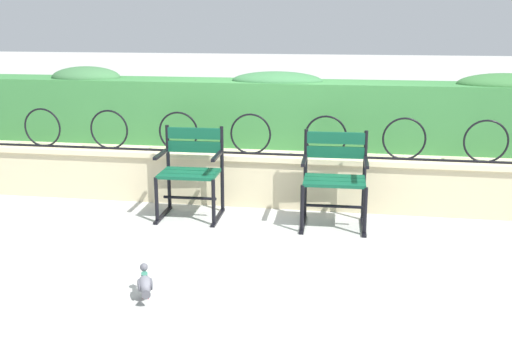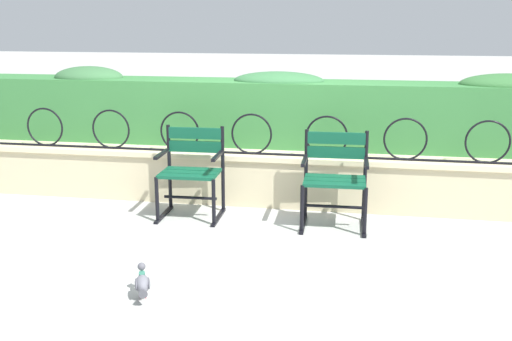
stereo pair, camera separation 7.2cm
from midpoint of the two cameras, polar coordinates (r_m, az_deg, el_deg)
ground_plane at (r=5.40m, az=-0.61°, el=-5.98°), size 60.00×60.00×0.00m
stone_wall at (r=6.18m, az=0.90°, el=-0.75°), size 7.95×0.41×0.53m
iron_arch_fence at (r=6.03m, az=-0.67°, el=3.27°), size 7.40×0.02×0.42m
hedge_row at (r=6.52m, az=1.69°, el=5.80°), size 7.79×0.63×0.82m
park_chair_left at (r=5.80m, az=-6.57°, el=0.11°), size 0.60×0.54×0.86m
park_chair_right at (r=5.54m, az=7.13°, el=-0.53°), size 0.61×0.54×0.87m
pigeon_near_chairs at (r=4.22m, az=-11.03°, el=-10.57°), size 0.17×0.28×0.22m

